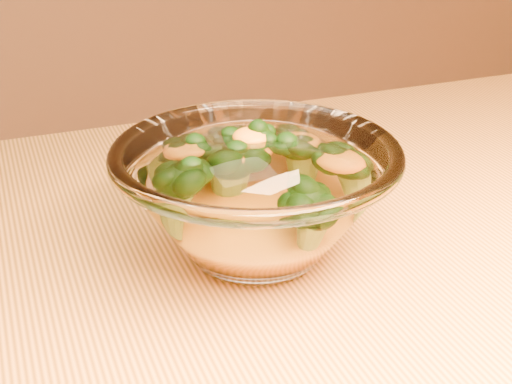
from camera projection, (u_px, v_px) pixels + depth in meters
glass_bowl at (256, 198)px, 0.57m from camera, size 0.23×0.23×0.10m
cheese_sauce at (256, 221)px, 0.58m from camera, size 0.12×0.12×0.03m
broccoli_heap at (251, 173)px, 0.58m from camera, size 0.16×0.15×0.07m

